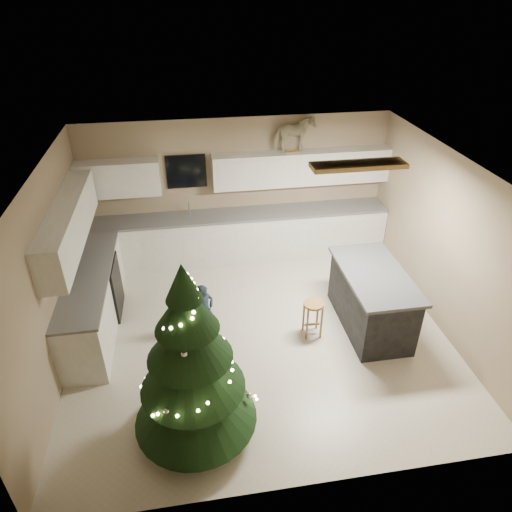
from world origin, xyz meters
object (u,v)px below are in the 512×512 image
(bar_stool, at_px, (313,311))
(rocking_horse, at_px, (294,134))
(island, at_px, (371,299))
(christmas_tree, at_px, (192,371))
(toddler, at_px, (205,310))

(bar_stool, bearing_deg, rocking_horse, 85.08)
(island, xyz_separation_m, christmas_tree, (-2.72, -1.52, 0.49))
(toddler, height_order, rocking_horse, rocking_horse)
(island, relative_size, toddler, 1.97)
(bar_stool, relative_size, rocking_horse, 0.77)
(island, relative_size, rocking_horse, 2.27)
(christmas_tree, height_order, rocking_horse, rocking_horse)
(bar_stool, xyz_separation_m, christmas_tree, (-1.79, -1.44, 0.53))
(island, distance_m, rocking_horse, 3.11)
(christmas_tree, xyz_separation_m, rocking_horse, (2.01, 3.92, 1.35))
(island, bearing_deg, christmas_tree, -150.71)
(bar_stool, relative_size, christmas_tree, 0.25)
(bar_stool, distance_m, rocking_horse, 3.12)
(bar_stool, height_order, christmas_tree, christmas_tree)
(bar_stool, height_order, toddler, toddler)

